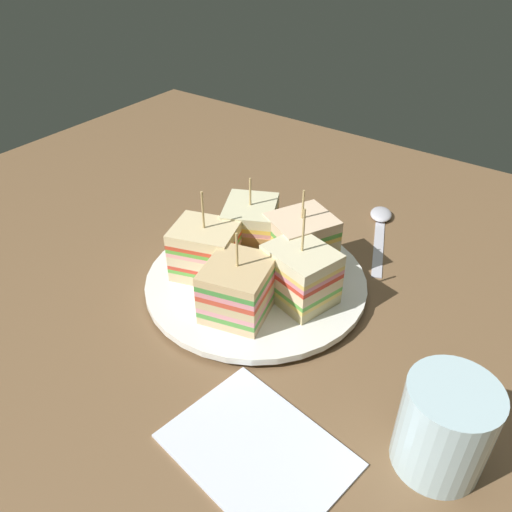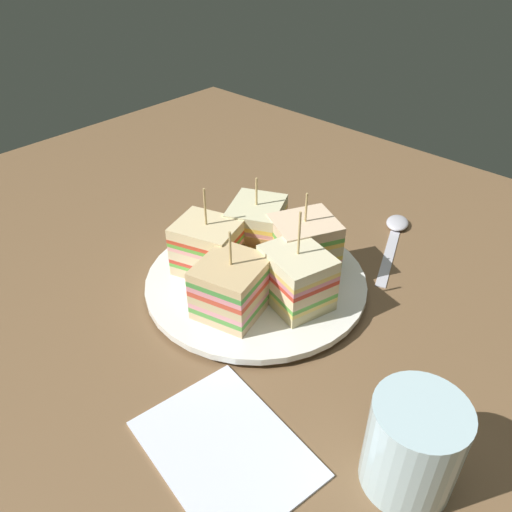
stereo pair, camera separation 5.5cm
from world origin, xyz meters
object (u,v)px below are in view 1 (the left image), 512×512
(spoon, at_px, (380,222))
(plate, at_px, (256,282))
(chip_pile, at_px, (262,276))
(napkin, at_px, (257,449))
(sandwich_wedge_0, at_px, (238,289))
(sandwich_wedge_2, at_px, (300,242))
(sandwich_wedge_1, at_px, (299,275))
(sandwich_wedge_4, at_px, (206,251))
(drinking_glass, at_px, (443,432))
(sandwich_wedge_3, at_px, (250,228))

(spoon, bearing_deg, plate, 141.96)
(chip_pile, distance_m, napkin, 0.19)
(sandwich_wedge_0, height_order, sandwich_wedge_2, sandwich_wedge_2)
(plate, xyz_separation_m, sandwich_wedge_1, (0.06, -0.00, 0.04))
(sandwich_wedge_4, xyz_separation_m, drinking_glass, (0.29, -0.07, -0.01))
(drinking_glass, bearing_deg, plate, 158.99)
(plate, xyz_separation_m, napkin, (0.12, -0.17, -0.01))
(chip_pile, bearing_deg, sandwich_wedge_4, -168.93)
(chip_pile, relative_size, drinking_glass, 0.93)
(sandwich_wedge_1, bearing_deg, chip_pile, 27.88)
(sandwich_wedge_0, distance_m, sandwich_wedge_1, 0.07)
(spoon, xyz_separation_m, napkin, (0.06, -0.37, -0.00))
(plate, height_order, drinking_glass, drinking_glass)
(sandwich_wedge_2, height_order, drinking_glass, sandwich_wedge_2)
(spoon, bearing_deg, chip_pile, 146.50)
(sandwich_wedge_0, bearing_deg, napkin, -151.67)
(sandwich_wedge_1, xyz_separation_m, spoon, (0.00, 0.21, -0.04))
(sandwich_wedge_4, bearing_deg, sandwich_wedge_0, -42.31)
(sandwich_wedge_0, bearing_deg, chip_pile, -12.74)
(napkin, xyz_separation_m, drinking_glass, (0.12, 0.08, 0.03))
(sandwich_wedge_0, height_order, spoon, sandwich_wedge_0)
(sandwich_wedge_0, xyz_separation_m, sandwich_wedge_4, (-0.07, 0.03, 0.00))
(sandwich_wedge_2, xyz_separation_m, spoon, (0.03, 0.16, -0.04))
(sandwich_wedge_1, distance_m, drinking_glass, 0.20)
(sandwich_wedge_2, bearing_deg, sandwich_wedge_3, -55.47)
(spoon, bearing_deg, sandwich_wedge_4, 132.20)
(plate, height_order, sandwich_wedge_2, sandwich_wedge_2)
(sandwich_wedge_0, distance_m, napkin, 0.16)
(sandwich_wedge_0, relative_size, sandwich_wedge_3, 0.99)
(sandwich_wedge_4, bearing_deg, chip_pile, -6.94)
(spoon, height_order, napkin, spoon)
(spoon, distance_m, napkin, 0.38)
(spoon, height_order, drinking_glass, drinking_glass)
(sandwich_wedge_1, bearing_deg, sandwich_wedge_2, -43.42)
(plate, bearing_deg, sandwich_wedge_1, -1.52)
(sandwich_wedge_0, bearing_deg, spoon, -23.30)
(chip_pile, bearing_deg, drinking_glass, -20.04)
(chip_pile, bearing_deg, sandwich_wedge_2, 80.37)
(sandwich_wedge_0, height_order, drinking_glass, sandwich_wedge_0)
(spoon, bearing_deg, sandwich_wedge_2, 145.97)
(sandwich_wedge_4, height_order, spoon, sandwich_wedge_4)
(sandwich_wedge_3, xyz_separation_m, spoon, (0.09, 0.16, -0.04))
(plate, bearing_deg, sandwich_wedge_2, 62.98)
(sandwich_wedge_1, height_order, napkin, sandwich_wedge_1)
(sandwich_wedge_4, bearing_deg, sandwich_wedge_3, 60.41)
(sandwich_wedge_3, distance_m, napkin, 0.26)
(sandwich_wedge_2, height_order, sandwich_wedge_3, sandwich_wedge_2)
(sandwich_wedge_2, bearing_deg, napkin, 50.74)
(sandwich_wedge_0, bearing_deg, plate, 2.74)
(drinking_glass, bearing_deg, sandwich_wedge_4, 166.69)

